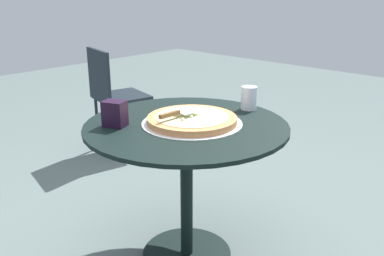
# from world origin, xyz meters

# --- Properties ---
(ground_plane) EXTENTS (10.00, 10.00, 0.00)m
(ground_plane) POSITION_xyz_m (0.00, 0.00, 0.00)
(ground_plane) COLOR slate
(patio_table) EXTENTS (0.92, 0.92, 0.70)m
(patio_table) POSITION_xyz_m (0.00, 0.00, 0.54)
(patio_table) COLOR black
(patio_table) RESTS_ON ground
(pizza_on_tray) EXTENTS (0.45, 0.45, 0.05)m
(pizza_on_tray) POSITION_xyz_m (0.02, -0.02, 0.71)
(pizza_on_tray) COLOR silver
(pizza_on_tray) RESTS_ON patio_table
(pizza_server) EXTENTS (0.21, 0.08, 0.02)m
(pizza_server) POSITION_xyz_m (-0.04, 0.01, 0.75)
(pizza_server) COLOR silver
(pizza_server) RESTS_ON pizza_on_tray
(drinking_cup) EXTENTS (0.08, 0.08, 0.12)m
(drinking_cup) POSITION_xyz_m (0.38, -0.07, 0.75)
(drinking_cup) COLOR silver
(drinking_cup) RESTS_ON patio_table
(napkin_dispenser) EXTENTS (0.10, 0.12, 0.11)m
(napkin_dispenser) POSITION_xyz_m (-0.24, 0.20, 0.75)
(napkin_dispenser) COLOR black
(napkin_dispenser) RESTS_ON patio_table
(patio_chair_far) EXTENTS (0.44, 0.44, 0.83)m
(patio_chair_far) POSITION_xyz_m (0.61, 1.36, 0.50)
(patio_chair_far) COLOR black
(patio_chair_far) RESTS_ON ground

